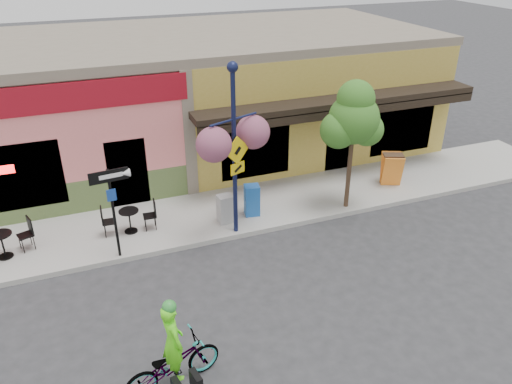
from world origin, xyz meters
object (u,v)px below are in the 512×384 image
(building, at_px, (188,94))
(newspaper_box_grey, at_px, (225,209))
(one_way_sign, at_px, (114,214))
(street_tree, at_px, (351,146))
(bicycle, at_px, (172,365))
(newspaper_box_blue, at_px, (252,200))
(lamp_post, at_px, (234,153))
(cyclist_rider, at_px, (174,351))

(building, relative_size, newspaper_box_grey, 21.10)
(one_way_sign, height_order, street_tree, street_tree)
(building, distance_m, one_way_sign, 7.84)
(bicycle, bearing_deg, newspaper_box_blue, -45.48)
(building, height_order, lamp_post, lamp_post)
(building, distance_m, newspaper_box_grey, 6.45)
(newspaper_box_grey, xyz_separation_m, street_tree, (3.82, -0.44, 1.59))
(lamp_post, xyz_separation_m, newspaper_box_grey, (-0.13, 0.59, -1.99))
(newspaper_box_blue, relative_size, newspaper_box_grey, 1.12)
(newspaper_box_grey, bearing_deg, building, 79.24)
(cyclist_rider, xyz_separation_m, newspaper_box_blue, (3.58, 5.36, -0.20))
(building, height_order, newspaper_box_blue, building)
(building, relative_size, street_tree, 4.50)
(one_way_sign, xyz_separation_m, newspaper_box_blue, (4.04, 0.78, -0.77))
(one_way_sign, height_order, newspaper_box_grey, one_way_sign)
(building, xyz_separation_m, bicycle, (-3.32, -11.42, -1.74))
(bicycle, distance_m, lamp_post, 5.83)
(cyclist_rider, height_order, newspaper_box_grey, cyclist_rider)
(bicycle, bearing_deg, street_tree, -65.25)
(newspaper_box_blue, bearing_deg, street_tree, -1.22)
(one_way_sign, xyz_separation_m, newspaper_box_grey, (3.14, 0.65, -0.82))
(building, xyz_separation_m, street_tree, (3.24, -6.65, -0.08))
(lamp_post, distance_m, street_tree, 3.71)
(bicycle, height_order, cyclist_rider, cyclist_rider)
(cyclist_rider, height_order, newspaper_box_blue, cyclist_rider)
(bicycle, distance_m, cyclist_rider, 0.32)
(bicycle, distance_m, one_way_sign, 4.68)
(one_way_sign, bearing_deg, newspaper_box_blue, 4.86)
(cyclist_rider, distance_m, lamp_post, 5.70)
(building, height_order, bicycle, building)
(building, relative_size, newspaper_box_blue, 18.89)
(cyclist_rider, relative_size, one_way_sign, 0.66)
(bicycle, relative_size, street_tree, 0.48)
(one_way_sign, bearing_deg, street_tree, -4.40)
(building, bearing_deg, newspaper_box_grey, -95.36)
(newspaper_box_blue, height_order, newspaper_box_grey, newspaper_box_blue)
(newspaper_box_grey, bearing_deg, cyclist_rider, -122.60)
(newspaper_box_blue, bearing_deg, lamp_post, -126.83)
(one_way_sign, bearing_deg, cyclist_rider, -90.35)
(building, xyz_separation_m, one_way_sign, (-3.73, -6.85, -0.84))
(bicycle, relative_size, cyclist_rider, 1.17)
(bicycle, xyz_separation_m, newspaper_box_grey, (2.73, 5.22, 0.07))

